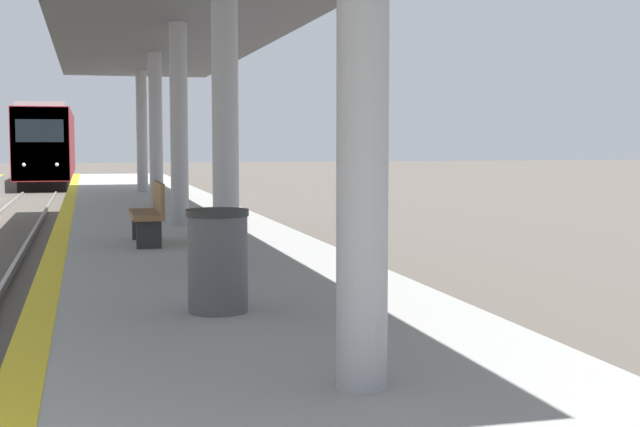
% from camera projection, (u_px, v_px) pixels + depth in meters
% --- Properties ---
extents(train, '(2.70, 19.11, 4.34)m').
position_uv_depth(train, '(48.00, 145.00, 50.85)').
color(train, black).
rests_on(train, ground).
extents(station_canopy, '(4.55, 27.50, 3.83)m').
position_uv_depth(station_canopy, '(178.00, 24.00, 15.84)').
color(station_canopy, '#99999E').
rests_on(station_canopy, platform_right).
extents(trash_bin, '(0.56, 0.56, 0.92)m').
position_uv_depth(trash_bin, '(218.00, 260.00, 7.94)').
color(trash_bin, '#4C4C51').
rests_on(trash_bin, platform_right).
extents(bench, '(0.44, 1.50, 0.92)m').
position_uv_depth(bench, '(150.00, 211.00, 13.20)').
color(bench, brown).
rests_on(bench, platform_right).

